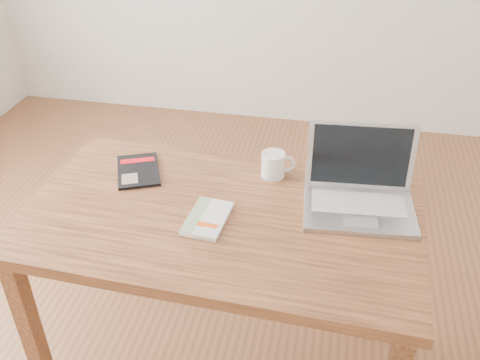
% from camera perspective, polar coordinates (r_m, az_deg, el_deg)
% --- Properties ---
extents(room, '(4.04, 4.04, 2.70)m').
position_cam_1_polar(room, '(1.67, -7.40, 17.78)').
color(room, brown).
rests_on(room, ground).
extents(desk, '(1.32, 0.79, 0.75)m').
position_cam_1_polar(desk, '(1.80, -1.95, -5.91)').
color(desk, brown).
rests_on(desk, ground).
extents(white_guidebook, '(0.14, 0.21, 0.02)m').
position_cam_1_polar(white_guidebook, '(1.71, -3.49, -4.11)').
color(white_guidebook, silver).
rests_on(white_guidebook, desk).
extents(black_guidebook, '(0.22, 0.26, 0.01)m').
position_cam_1_polar(black_guidebook, '(1.98, -10.80, 1.00)').
color(black_guidebook, black).
rests_on(black_guidebook, desk).
extents(laptop, '(0.38, 0.31, 0.25)m').
position_cam_1_polar(laptop, '(1.80, 12.63, -1.08)').
color(laptop, silver).
rests_on(laptop, desk).
extents(coffee_mug, '(0.12, 0.09, 0.09)m').
position_cam_1_polar(coffee_mug, '(1.91, 3.66, 1.69)').
color(coffee_mug, white).
rests_on(coffee_mug, desk).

